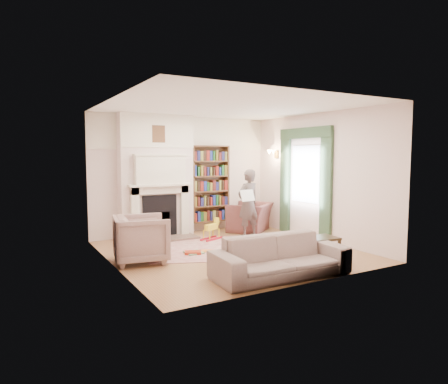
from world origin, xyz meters
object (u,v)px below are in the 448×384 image
bookcase (210,184)px  man_reading (248,203)px  paraffin_heater (136,228)px  sofa (281,257)px  armchair_left (141,239)px  armchair_reading (250,217)px  rocking_horse (211,229)px  coffee_table (317,250)px

bookcase → man_reading: bearing=-70.4°
paraffin_heater → sofa: bearing=-72.4°
bookcase → armchair_left: size_ratio=2.02×
armchair_reading → paraffin_heater: size_ratio=1.94×
armchair_reading → armchair_left: bearing=-13.7°
paraffin_heater → rocking_horse: paraffin_heater is taller
paraffin_heater → rocking_horse: (1.46, -0.78, -0.04)m
man_reading → coffee_table: (-0.14, -2.44, -0.56)m
bookcase → armchair_left: bookcase is taller
armchair_left → paraffin_heater: 1.86m
rocking_horse → sofa: bearing=-118.9°
bookcase → sofa: bookcase is taller
armchair_left → man_reading: man_reading is taller
paraffin_heater → armchair_left: bearing=-104.3°
man_reading → paraffin_heater: size_ratio=2.84×
coffee_table → rocking_horse: (-0.75, 2.56, 0.01)m
armchair_left → rocking_horse: size_ratio=1.69×
sofa → rocking_horse: (0.30, 2.88, -0.07)m
armchair_left → paraffin_heater: size_ratio=1.67×
rocking_horse → coffee_table: bearing=-96.5°
bookcase → coffee_table: size_ratio=2.64×
armchair_reading → sofa: 3.74m
coffee_table → armchair_left: bearing=154.9°
sofa → coffee_table: sofa is taller
coffee_table → bookcase: bearing=99.3°
coffee_table → man_reading: bearing=91.8°
bookcase → armchair_reading: bookcase is taller
sofa → man_reading: bearing=70.1°
paraffin_heater → rocking_horse: bearing=-28.2°
armchair_reading → rocking_horse: bearing=-18.5°
man_reading → rocking_horse: 1.05m
sofa → armchair_reading: bearing=67.4°
man_reading → sofa: bearing=58.2°
coffee_table → paraffin_heater: size_ratio=1.27×
sofa → man_reading: (1.19, 2.77, 0.47)m
armchair_reading → paraffin_heater: (-2.80, 0.30, -0.07)m
sofa → paraffin_heater: (-1.16, 3.67, -0.04)m
sofa → rocking_horse: size_ratio=3.96×
paraffin_heater → rocking_horse: 1.66m
coffee_table → rocking_horse: rocking_horse is taller
sofa → man_reading: size_ratio=1.38×
rocking_horse → armchair_left: bearing=-175.2°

